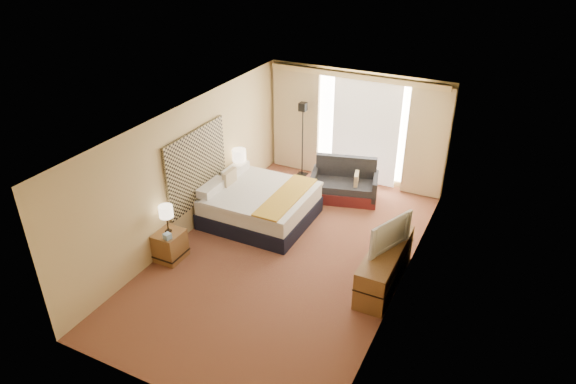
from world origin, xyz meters
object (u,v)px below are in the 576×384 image
at_px(nightstand_left, 170,246).
at_px(television, 386,232).
at_px(loveseat, 345,186).
at_px(lamp_left, 166,212).
at_px(bed, 260,205).
at_px(media_dresser, 385,266).
at_px(lamp_right, 239,156).
at_px(desk_chair, 386,246).
at_px(nightstand_right, 241,187).
at_px(floor_lamp, 303,125).

bearing_deg(nightstand_left, television, 16.82).
height_order(loveseat, lamp_left, lamp_left).
relative_size(nightstand_left, bed, 0.27).
relative_size(media_dresser, lamp_right, 2.90).
height_order(loveseat, lamp_right, lamp_right).
xyz_separation_m(desk_chair, lamp_left, (-3.61, -1.40, 0.48)).
bearing_deg(desk_chair, media_dresser, -54.05).
bearing_deg(nightstand_right, desk_chair, -16.42).
height_order(nightstand_left, lamp_right, lamp_right).
height_order(bed, lamp_right, lamp_right).
height_order(nightstand_right, television, television).
relative_size(loveseat, lamp_right, 2.56).
relative_size(lamp_left, television, 0.54).
bearing_deg(floor_lamp, lamp_left, -100.26).
bearing_deg(lamp_right, nightstand_right, -54.47).
bearing_deg(nightstand_left, media_dresser, 15.84).
distance_m(bed, lamp_right, 1.24).
bearing_deg(loveseat, desk_chair, -68.57).
height_order(lamp_left, lamp_right, lamp_right).
relative_size(lamp_right, television, 0.63).
bearing_deg(lamp_right, loveseat, 26.30).
bearing_deg(loveseat, television, -71.56).
height_order(media_dresser, television, television).
height_order(nightstand_left, floor_lamp, floor_lamp).
bearing_deg(lamp_left, floor_lamp, 79.74).
xyz_separation_m(nightstand_right, floor_lamp, (0.72, 1.65, 1.01)).
distance_m(bed, television, 3.02).
distance_m(nightstand_left, desk_chair, 3.87).
bearing_deg(lamp_left, nightstand_left, -56.63).
height_order(media_dresser, loveseat, loveseat).
bearing_deg(lamp_left, nightstand_right, 89.42).
bearing_deg(nightstand_right, bed, -36.55).
bearing_deg(nightstand_right, media_dresser, -21.40).
height_order(nightstand_right, lamp_right, lamp_right).
bearing_deg(bed, lamp_right, 142.89).
xyz_separation_m(bed, television, (2.84, -0.80, 0.62)).
bearing_deg(lamp_left, loveseat, 59.56).
height_order(floor_lamp, television, floor_lamp).
distance_m(desk_chair, lamp_left, 3.91).
bearing_deg(floor_lamp, television, -46.15).
distance_m(loveseat, desk_chair, 2.62).
bearing_deg(desk_chair, bed, -169.28).
bearing_deg(media_dresser, desk_chair, 105.87).
bearing_deg(nightstand_left, desk_chair, 21.90).
bearing_deg(lamp_right, bed, -37.11).
distance_m(bed, desk_chair, 2.82).
height_order(floor_lamp, lamp_left, floor_lamp).
bearing_deg(lamp_left, lamp_right, 89.87).
distance_m(lamp_left, television, 3.83).
relative_size(media_dresser, bed, 0.89).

